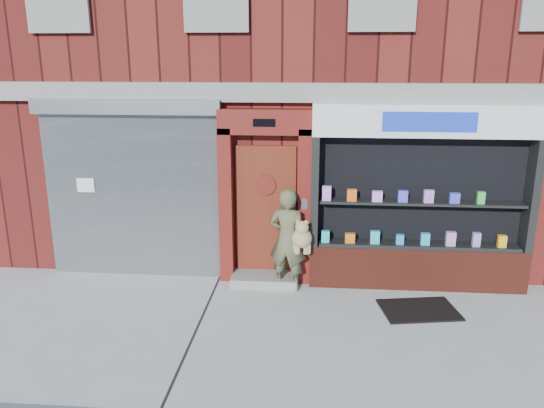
# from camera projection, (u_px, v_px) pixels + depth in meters

# --- Properties ---
(ground) EXTENTS (80.00, 80.00, 0.00)m
(ground) POSITION_uv_depth(u_px,v_px,m) (307.00, 336.00, 7.26)
(ground) COLOR #9E9E99
(ground) RESTS_ON ground
(building) EXTENTS (12.00, 8.16, 8.00)m
(building) POSITION_uv_depth(u_px,v_px,m) (316.00, 42.00, 11.94)
(building) COLOR #4C1311
(building) RESTS_ON ground
(shutter_bay) EXTENTS (3.10, 0.30, 3.04)m
(shutter_bay) POSITION_uv_depth(u_px,v_px,m) (132.00, 178.00, 8.89)
(shutter_bay) COLOR gray
(shutter_bay) RESTS_ON ground
(red_door_bay) EXTENTS (1.52, 0.58, 2.90)m
(red_door_bay) POSITION_uv_depth(u_px,v_px,m) (265.00, 197.00, 8.71)
(red_door_bay) COLOR #54120E
(red_door_bay) RESTS_ON ground
(pharmacy_bay) EXTENTS (3.50, 0.41, 3.00)m
(pharmacy_bay) POSITION_uv_depth(u_px,v_px,m) (420.00, 207.00, 8.49)
(pharmacy_bay) COLOR maroon
(pharmacy_bay) RESTS_ON ground
(woman) EXTENTS (0.74, 0.54, 1.69)m
(woman) POSITION_uv_depth(u_px,v_px,m) (289.00, 239.00, 8.53)
(woman) COLOR #515437
(woman) RESTS_ON ground
(doormat) EXTENTS (1.23, 0.96, 0.03)m
(doormat) POSITION_uv_depth(u_px,v_px,m) (419.00, 310.00, 7.98)
(doormat) COLOR black
(doormat) RESTS_ON ground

